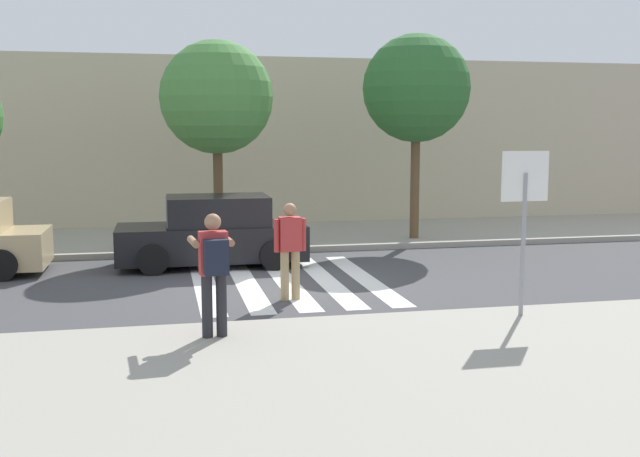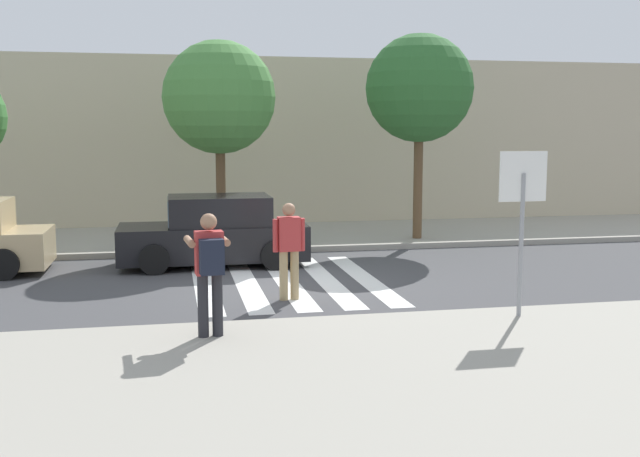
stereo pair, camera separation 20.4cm
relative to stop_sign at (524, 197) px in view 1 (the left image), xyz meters
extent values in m
plane|color=#424244|center=(-3.02, 3.76, -1.99)|extent=(120.00, 120.00, 0.00)
cube|color=#9E998C|center=(-3.02, -2.44, -1.92)|extent=(60.00, 6.00, 0.14)
cube|color=#9E998C|center=(-3.02, 9.76, -1.92)|extent=(60.00, 4.80, 0.14)
cube|color=beige|center=(-3.02, 14.16, 0.60)|extent=(56.00, 4.00, 5.17)
cube|color=silver|center=(-4.62, 3.96, -1.98)|extent=(0.44, 5.20, 0.01)
cube|color=silver|center=(-3.82, 3.96, -1.98)|extent=(0.44, 5.20, 0.01)
cube|color=silver|center=(-3.02, 3.96, -1.98)|extent=(0.44, 5.20, 0.01)
cube|color=silver|center=(-2.22, 3.96, -1.98)|extent=(0.44, 5.20, 0.01)
cube|color=silver|center=(-1.42, 3.96, -1.98)|extent=(0.44, 5.20, 0.01)
cylinder|color=gray|center=(0.00, -0.01, -0.74)|extent=(0.07, 0.07, 2.21)
cube|color=white|center=(0.00, 0.00, 0.31)|extent=(0.76, 0.03, 0.76)
cube|color=red|center=(0.00, 0.02, 0.31)|extent=(0.66, 0.02, 0.66)
cylinder|color=#232328|center=(-4.84, -0.25, -1.41)|extent=(0.15, 0.15, 0.88)
cylinder|color=#232328|center=(-4.64, -0.24, -1.41)|extent=(0.15, 0.15, 0.88)
cube|color=#B73333|center=(-4.74, -0.25, -0.67)|extent=(0.40, 0.27, 0.60)
sphere|color=#A37556|center=(-4.74, -0.25, -0.24)|extent=(0.23, 0.23, 0.23)
cylinder|color=#A37556|center=(-5.00, -0.05, -0.53)|extent=(0.15, 0.59, 0.10)
cylinder|color=#A37556|center=(-4.52, 0.00, -0.53)|extent=(0.15, 0.59, 0.10)
cube|color=black|center=(-4.78, 0.15, -0.50)|extent=(0.15, 0.11, 0.10)
cube|color=black|center=(-4.72, -0.47, -0.69)|extent=(0.34, 0.23, 0.48)
cylinder|color=tan|center=(-3.32, 2.36, -1.55)|extent=(0.15, 0.15, 0.88)
cylinder|color=tan|center=(-3.12, 2.37, -1.55)|extent=(0.15, 0.15, 0.88)
cube|color=#B73333|center=(-3.22, 2.36, -0.81)|extent=(0.40, 0.27, 0.60)
sphere|color=#A37556|center=(-3.22, 2.36, -0.38)|extent=(0.23, 0.23, 0.23)
cylinder|color=#B73333|center=(-3.46, 2.34, -0.83)|extent=(0.10, 0.10, 0.58)
cylinder|color=#B73333|center=(-2.98, 2.38, -0.83)|extent=(0.10, 0.10, 0.58)
cylinder|color=black|center=(-8.56, 5.21, -1.67)|extent=(0.64, 0.22, 0.64)
cylinder|color=black|center=(-8.56, 6.91, -1.67)|extent=(0.64, 0.22, 0.64)
cube|color=black|center=(-4.34, 6.06, -1.46)|extent=(4.10, 1.70, 0.76)
cube|color=black|center=(-4.19, 6.06, -0.76)|extent=(2.20, 1.56, 0.64)
cube|color=slate|center=(-5.26, 6.06, -0.76)|extent=(0.10, 1.50, 0.54)
cube|color=slate|center=(-3.22, 6.06, -0.76)|extent=(0.10, 1.50, 0.51)
cylinder|color=black|center=(-5.61, 5.21, -1.67)|extent=(0.64, 0.22, 0.64)
cylinder|color=black|center=(-5.61, 6.91, -1.67)|extent=(0.64, 0.22, 0.64)
cylinder|color=black|center=(-3.07, 5.21, -1.67)|extent=(0.64, 0.22, 0.64)
cylinder|color=black|center=(-3.07, 6.91, -1.67)|extent=(0.64, 0.22, 0.64)
cylinder|color=brown|center=(-4.00, 8.29, -0.44)|extent=(0.24, 0.24, 2.81)
sphere|color=#47843D|center=(-4.00, 8.29, 1.80)|extent=(2.79, 2.79, 2.79)
cylinder|color=brown|center=(1.15, 8.25, -0.31)|extent=(0.24, 0.24, 3.08)
sphere|color=#2D662D|center=(1.15, 8.25, 2.07)|extent=(2.79, 2.79, 2.79)
camera|label=1|loc=(-5.44, -10.44, 1.02)|focal=42.00mm
camera|label=2|loc=(-5.24, -10.49, 1.02)|focal=42.00mm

